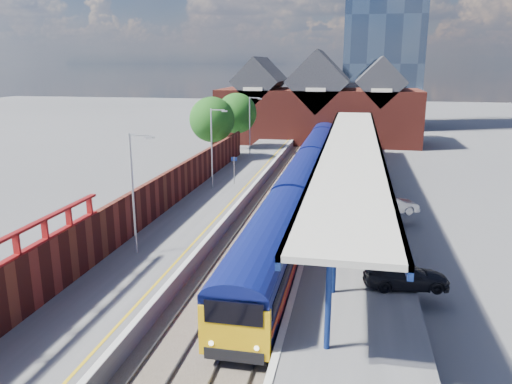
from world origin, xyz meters
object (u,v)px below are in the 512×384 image
at_px(platform_sign, 234,166).
at_px(parked_car_blue, 361,187).
at_px(train, 311,162).
at_px(parked_car_silver, 390,205).
at_px(lamp_post_b, 135,186).
at_px(lamp_post_c, 213,143).
at_px(parked_car_red, 363,250).
at_px(parked_car_dark, 406,276).
at_px(lamp_post_d, 251,123).

height_order(platform_sign, parked_car_blue, platform_sign).
bearing_deg(train, parked_car_silver, -61.70).
bearing_deg(train, lamp_post_b, -108.13).
height_order(train, lamp_post_c, lamp_post_c).
distance_m(parked_car_red, parked_car_dark, 3.66).
height_order(train, lamp_post_b, lamp_post_b).
xyz_separation_m(lamp_post_b, platform_sign, (1.36, 18.00, -2.30)).
distance_m(parked_car_silver, parked_car_dark, 12.73).
bearing_deg(lamp_post_d, parked_car_dark, -66.23).
relative_size(train, lamp_post_c, 9.42).
height_order(lamp_post_b, parked_car_red, lamp_post_b).
height_order(lamp_post_c, parked_car_dark, lamp_post_c).
xyz_separation_m(platform_sign, parked_car_dark, (13.50, -19.75, -1.09)).
relative_size(lamp_post_d, parked_car_silver, 1.72).
height_order(lamp_post_b, parked_car_silver, lamp_post_b).
relative_size(lamp_post_c, parked_car_blue, 1.45).
bearing_deg(parked_car_blue, lamp_post_b, 138.65).
relative_size(train, lamp_post_d, 9.42).
xyz_separation_m(lamp_post_b, parked_car_dark, (14.86, -1.75, -3.39)).
bearing_deg(parked_car_blue, parked_car_silver, -160.89).
height_order(parked_car_silver, parked_car_blue, parked_car_silver).
height_order(lamp_post_c, lamp_post_d, same).
height_order(lamp_post_b, parked_car_blue, lamp_post_b).
bearing_deg(train, lamp_post_d, 134.43).
xyz_separation_m(train, parked_car_silver, (7.01, -13.01, -0.45)).
height_order(lamp_post_d, platform_sign, lamp_post_d).
relative_size(parked_car_dark, parked_car_blue, 0.86).
height_order(lamp_post_d, parked_car_dark, lamp_post_d).
xyz_separation_m(parked_car_red, parked_car_silver, (2.06, 9.71, -0.00)).
xyz_separation_m(lamp_post_b, lamp_post_c, (0.00, 16.00, 0.00)).
distance_m(lamp_post_b, lamp_post_c, 16.00).
bearing_deg(lamp_post_d, lamp_post_b, -90.00).
distance_m(lamp_post_c, parked_car_blue, 13.19).
relative_size(lamp_post_b, parked_car_blue, 1.45).
bearing_deg(lamp_post_d, parked_car_blue, -51.18).
distance_m(lamp_post_d, platform_sign, 14.25).
height_order(parked_car_red, parked_car_dark, parked_car_red).
relative_size(parked_car_silver, parked_car_blue, 0.85).
height_order(lamp_post_c, parked_car_red, lamp_post_c).
bearing_deg(parked_car_silver, platform_sign, 39.98).
bearing_deg(platform_sign, train, 42.68).
distance_m(train, parked_car_dark, 26.68).
relative_size(lamp_post_b, lamp_post_c, 1.00).
height_order(train, parked_car_red, train).
height_order(train, parked_car_blue, train).
distance_m(parked_car_dark, parked_car_blue, 18.01).
xyz_separation_m(lamp_post_d, parked_car_dark, (14.86, -33.75, -3.39)).
relative_size(lamp_post_b, platform_sign, 2.80).
bearing_deg(lamp_post_d, platform_sign, -84.44).
bearing_deg(parked_car_red, lamp_post_d, 35.87).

